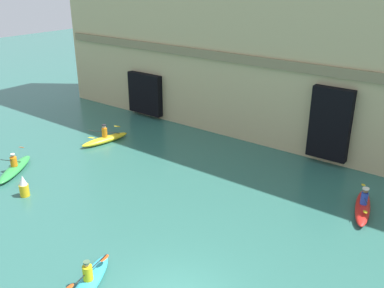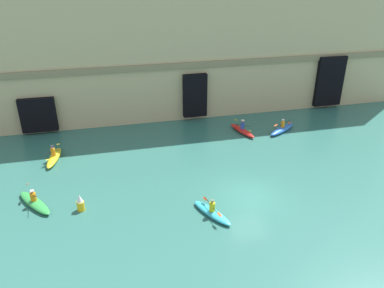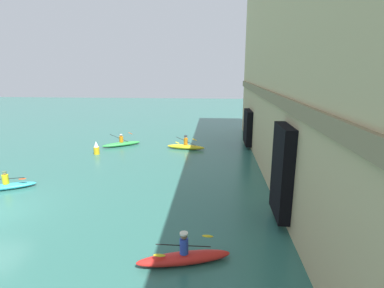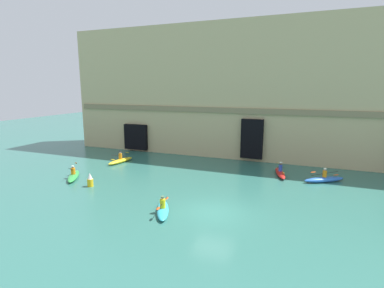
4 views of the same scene
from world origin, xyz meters
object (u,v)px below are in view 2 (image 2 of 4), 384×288
at_px(kayak_cyan, 212,212).
at_px(kayak_red, 242,130).
at_px(kayak_blue, 282,129).
at_px(kayak_yellow, 54,157).
at_px(marker_buoy, 80,203).
at_px(kayak_green, 34,202).

distance_m(kayak_cyan, kayak_red, 12.47).
relative_size(kayak_blue, kayak_yellow, 1.00).
bearing_deg(kayak_yellow, kayak_red, -75.29).
bearing_deg(kayak_red, marker_buoy, -72.58).
height_order(kayak_blue, kayak_cyan, kayak_blue).
bearing_deg(kayak_red, kayak_blue, 65.53).
distance_m(kayak_red, marker_buoy, 16.06).
xyz_separation_m(kayak_green, kayak_red, (16.39, 7.37, 0.03)).
bearing_deg(kayak_green, kayak_yellow, -40.28).
xyz_separation_m(kayak_green, marker_buoy, (2.80, -1.20, 0.28)).
bearing_deg(kayak_cyan, kayak_red, 125.03).
distance_m(kayak_blue, marker_buoy, 18.89).
height_order(kayak_blue, kayak_yellow, kayak_yellow).
bearing_deg(kayak_blue, kayak_red, 136.89).
height_order(kayak_cyan, kayak_red, kayak_red).
distance_m(kayak_cyan, kayak_yellow, 13.57).
xyz_separation_m(kayak_red, kayak_yellow, (-15.72, -1.45, 0.01)).
bearing_deg(kayak_red, kayak_cyan, -43.61).
height_order(kayak_green, kayak_yellow, kayak_green).
bearing_deg(marker_buoy, kayak_cyan, -17.32).
xyz_separation_m(kayak_red, marker_buoy, (-13.59, -8.57, 0.26)).
relative_size(kayak_green, kayak_yellow, 0.99).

